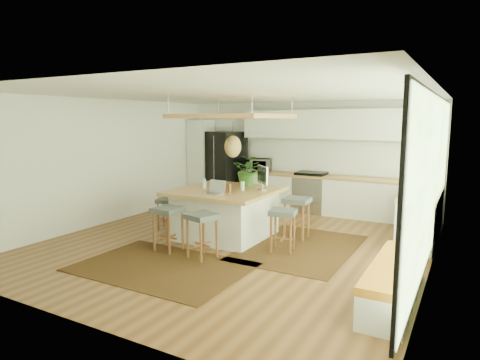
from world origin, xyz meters
The scene contains 35 objects.
floor centered at (0.00, 0.00, 0.00)m, with size 7.00×7.00×0.00m, color brown.
ceiling centered at (0.00, 0.00, 2.70)m, with size 7.00×7.00×0.00m, color white.
wall_back centered at (0.00, 3.50, 1.35)m, with size 6.50×6.50×0.00m, color white.
wall_front centered at (0.00, -3.50, 1.35)m, with size 6.50×6.50×0.00m, color white.
wall_left centered at (-3.25, 0.00, 1.35)m, with size 7.00×7.00×0.00m, color white.
wall_right centered at (3.25, 0.00, 1.35)m, with size 7.00×7.00×0.00m, color white.
window_wall centered at (3.22, 0.00, 1.40)m, with size 0.10×6.20×2.60m, color black, non-canonical shape.
pantry centered at (-2.95, 3.18, 1.12)m, with size 0.55×0.60×2.25m, color silver.
back_counter_base centered at (0.55, 3.18, 0.44)m, with size 4.20×0.60×0.88m, color silver.
back_counter_top centered at (0.55, 3.18, 0.90)m, with size 4.24×0.64×0.05m, color #A4723A.
backsplash centered at (0.55, 3.48, 1.35)m, with size 4.20×0.02×0.80m, color white.
upper_cabinets centered at (0.55, 3.32, 2.15)m, with size 4.20×0.34×0.70m, color silver.
range centered at (0.30, 3.18, 0.50)m, with size 0.76×0.62×1.00m, color #A5A5AA, non-canonical shape.
right_counter_base centered at (2.93, 2.00, 0.44)m, with size 0.60×2.50×0.88m, color silver.
right_counter_top centered at (2.93, 2.00, 0.90)m, with size 0.64×2.54×0.05m, color #A4723A.
window_bench centered at (2.95, -1.20, 0.25)m, with size 0.52×2.00×0.50m, color silver, non-canonical shape.
ceiling_panel centered at (-0.30, 0.40, 2.05)m, with size 1.86×1.86×0.80m, color #A4723A, non-canonical shape.
rug_near centered at (-0.38, -1.65, 0.01)m, with size 2.60×1.80×0.01m, color black.
rug_right centered at (1.14, 0.31, 0.01)m, with size 1.80×2.60×0.01m, color black.
fridge centered at (-2.14, 3.17, 0.93)m, with size 0.96×0.75×1.94m, color black, non-canonical shape.
island centered at (-0.40, 0.29, 0.47)m, with size 1.85×1.85×0.93m, color #A4723A, non-canonical shape.
stool_near_left centered at (-0.81, -0.95, 0.35)m, with size 0.45×0.45×0.76m, color #3E4344, non-canonical shape.
stool_near_right centered at (-0.07, -1.00, 0.35)m, with size 0.44×0.44×0.75m, color #3E4344, non-canonical shape.
stool_right_front centered at (0.94, -0.03, 0.35)m, with size 0.44×0.44×0.74m, color #3E4344, non-canonical shape.
stool_right_back centered at (0.85, 0.83, 0.35)m, with size 0.47×0.47×0.79m, color #3E4344, non-canonical shape.
stool_left_side centered at (-1.74, 0.16, 0.35)m, with size 0.38×0.38×0.64m, color #3E4344, non-canonical shape.
laptop centered at (-0.34, -0.24, 1.05)m, with size 0.35×0.37×0.26m, color #A5A5AA, non-canonical shape.
monitor centered at (0.24, 0.59, 1.19)m, with size 0.51×0.18×0.47m, color #A5A5AA, non-canonical shape.
microwave centered at (-1.12, 3.14, 1.13)m, with size 0.61×0.34×0.41m, color #A5A5AA.
island_plant centered at (-0.24, 0.90, 1.17)m, with size 0.56×0.62×0.48m, color #1E4C19.
island_bowl centered at (-0.92, 0.75, 0.96)m, with size 0.23×0.23×0.06m, color silver.
island_bottle_0 centered at (-0.95, 0.39, 1.03)m, with size 0.07×0.07×0.19m, color #3284C8.
island_bottle_1 centered at (-0.80, 0.14, 1.03)m, with size 0.07×0.07×0.19m, color white.
island_bottle_2 centered at (-0.15, -0.01, 1.03)m, with size 0.07×0.07×0.19m, color brown.
island_bottle_3 centered at (-0.05, 0.34, 1.03)m, with size 0.07×0.07×0.19m, color silver.
Camera 1 is at (3.68, -6.44, 2.26)m, focal length 31.09 mm.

